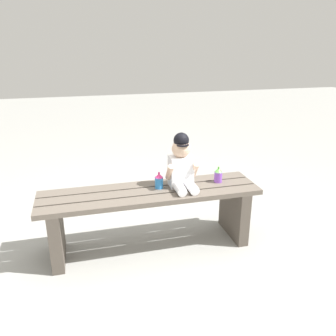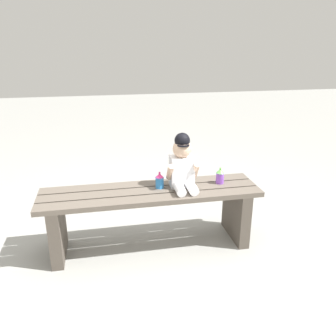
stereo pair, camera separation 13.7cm
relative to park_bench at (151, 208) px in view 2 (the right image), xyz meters
name	(u,v)px [view 2 (the right image)]	position (x,y,z in m)	size (l,w,h in m)	color
ground_plane	(151,245)	(0.00, 0.00, -0.31)	(16.00, 16.00, 0.00)	#999993
park_bench	(151,208)	(0.00, 0.00, 0.00)	(1.58, 0.40, 0.45)	#60564C
child_figure	(182,164)	(0.24, 0.02, 0.32)	(0.23, 0.27, 0.40)	white
sippy_cup_left	(160,180)	(0.07, 0.03, 0.20)	(0.06, 0.06, 0.12)	#338CE5
sippy_cup_right	(220,176)	(0.53, 0.03, 0.20)	(0.06, 0.06, 0.12)	#8C4CCC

